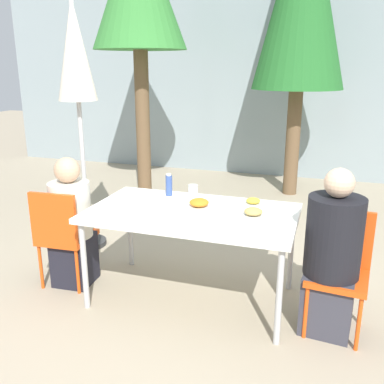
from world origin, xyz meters
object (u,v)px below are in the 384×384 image
(drinking_cup, at_px, (193,190))
(salad_bowl, at_px, (136,199))
(person_left, at_px, (72,226))
(chair_right, at_px, (340,262))
(bottle, at_px, (169,185))
(chair_left, at_px, (62,232))
(person_right, at_px, (332,258))
(closed_umbrella, at_px, (76,62))

(drinking_cup, height_order, salad_bowl, drinking_cup)
(person_left, xyz_separation_m, drinking_cup, (0.93, 0.45, 0.27))
(chair_right, height_order, bottle, bottle)
(chair_left, bearing_deg, chair_right, -0.63)
(drinking_cup, bearing_deg, person_right, -23.08)
(salad_bowl, bearing_deg, chair_right, -3.61)
(chair_right, bearing_deg, chair_left, 9.01)
(chair_left, bearing_deg, person_right, -2.56)
(drinking_cup, bearing_deg, chair_right, -19.01)
(salad_bowl, bearing_deg, bottle, 52.93)
(person_left, bearing_deg, chair_left, -121.86)
(chair_right, bearing_deg, salad_bowl, 2.37)
(chair_right, distance_m, person_right, 0.11)
(chair_left, height_order, chair_right, same)
(closed_umbrella, xyz_separation_m, salad_bowl, (0.86, -0.61, -1.07))
(chair_left, relative_size, chair_right, 1.00)
(chair_left, bearing_deg, person_left, 58.14)
(chair_right, distance_m, bottle, 1.50)
(chair_right, xyz_separation_m, bottle, (-1.41, 0.36, 0.34))
(chair_left, height_order, drinking_cup, chair_left)
(person_left, relative_size, person_right, 0.94)
(person_left, distance_m, drinking_cup, 1.07)
(closed_umbrella, xyz_separation_m, drinking_cup, (1.25, -0.29, -1.05))
(closed_umbrella, height_order, salad_bowl, closed_umbrella)
(drinking_cup, bearing_deg, chair_left, -151.13)
(person_left, relative_size, salad_bowl, 5.59)
(chair_right, relative_size, drinking_cup, 9.11)
(closed_umbrella, bearing_deg, salad_bowl, -35.34)
(bottle, distance_m, drinking_cup, 0.21)
(closed_umbrella, relative_size, bottle, 12.57)
(bottle, height_order, drinking_cup, bottle)
(chair_left, relative_size, bottle, 4.42)
(salad_bowl, bearing_deg, closed_umbrella, 144.66)
(person_left, distance_m, chair_right, 2.14)
(chair_left, xyz_separation_m, person_left, (0.04, 0.08, 0.02))
(chair_left, relative_size, salad_bowl, 4.30)
(person_left, relative_size, closed_umbrella, 0.46)
(chair_left, bearing_deg, closed_umbrella, 104.94)
(chair_left, distance_m, person_right, 2.13)
(chair_right, bearing_deg, person_left, 6.84)
(chair_left, xyz_separation_m, bottle, (0.78, 0.47, 0.34))
(chair_right, distance_m, salad_bowl, 1.63)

